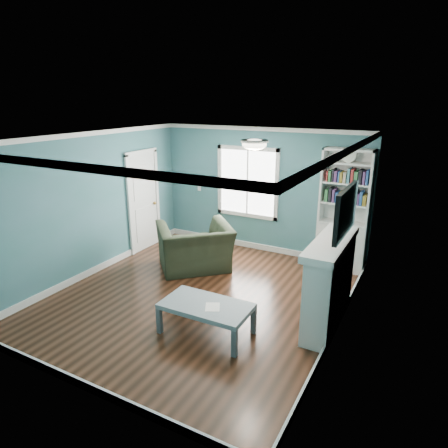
% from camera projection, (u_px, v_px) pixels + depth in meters
% --- Properties ---
extents(floor, '(5.00, 5.00, 0.00)m').
position_uv_depth(floor, '(199.00, 297.00, 6.62)').
color(floor, black).
rests_on(floor, ground).
extents(room_walls, '(5.00, 5.00, 5.00)m').
position_uv_depth(room_walls, '(197.00, 205.00, 6.14)').
color(room_walls, '#316F6C').
rests_on(room_walls, ground).
extents(trim, '(4.50, 5.00, 2.60)m').
position_uv_depth(trim, '(197.00, 226.00, 6.24)').
color(trim, white).
rests_on(trim, ground).
extents(window, '(1.40, 0.06, 1.50)m').
position_uv_depth(window, '(248.00, 182.00, 8.40)').
color(window, white).
rests_on(window, room_walls).
extents(bookshelf, '(0.90, 0.35, 2.31)m').
position_uv_depth(bookshelf, '(343.00, 222.00, 7.47)').
color(bookshelf, silver).
rests_on(bookshelf, ground).
extents(fireplace, '(0.44, 1.58, 1.30)m').
position_uv_depth(fireplace, '(330.00, 284.00, 5.65)').
color(fireplace, black).
rests_on(fireplace, ground).
extents(tv, '(0.06, 1.10, 0.65)m').
position_uv_depth(tv, '(346.00, 211.00, 5.27)').
color(tv, black).
rests_on(tv, fireplace).
extents(door, '(0.12, 0.98, 2.17)m').
position_uv_depth(door, '(144.00, 200.00, 8.47)').
color(door, silver).
rests_on(door, ground).
extents(ceiling_fixture, '(0.38, 0.38, 0.15)m').
position_uv_depth(ceiling_fixture, '(254.00, 144.00, 5.52)').
color(ceiling_fixture, white).
rests_on(ceiling_fixture, room_walls).
extents(light_switch, '(0.08, 0.01, 0.12)m').
position_uv_depth(light_switch, '(199.00, 188.00, 9.02)').
color(light_switch, white).
rests_on(light_switch, room_walls).
extents(recliner, '(1.56, 1.55, 1.16)m').
position_uv_depth(recliner, '(195.00, 240.00, 7.57)').
color(recliner, black).
rests_on(recliner, ground).
extents(coffee_table, '(1.24, 0.69, 0.45)m').
position_uv_depth(coffee_table, '(206.00, 308.00, 5.50)').
color(coffee_table, '#454D53').
rests_on(coffee_table, ground).
extents(paper_sheet, '(0.29, 0.31, 0.00)m').
position_uv_depth(paper_sheet, '(213.00, 307.00, 5.41)').
color(paper_sheet, white).
rests_on(paper_sheet, coffee_table).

